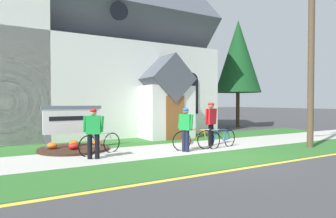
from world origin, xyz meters
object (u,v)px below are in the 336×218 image
at_px(cyclist_in_green_jersey, 93,130).
at_px(utility_pole, 310,27).
at_px(cyclist_in_orange_jersey, 186,126).
at_px(bicycle_black, 194,140).
at_px(bicycle_orange, 100,144).
at_px(bicycle_green, 222,139).
at_px(roadside_conifer, 238,57).
at_px(cyclist_in_white_jersey, 211,120).
at_px(church_sign, 73,121).

relative_size(cyclist_in_green_jersey, utility_pole, 0.19).
height_order(cyclist_in_orange_jersey, utility_pole, utility_pole).
xyz_separation_m(bicycle_black, cyclist_in_orange_jersey, (-0.52, -0.23, 0.54)).
distance_m(bicycle_black, bicycle_orange, 3.44).
height_order(bicycle_green, roadside_conifer, roadside_conifer).
xyz_separation_m(cyclist_in_orange_jersey, roadside_conifer, (8.93, 6.79, 4.15)).
distance_m(bicycle_black, utility_pole, 6.35).
relative_size(bicycle_orange, cyclist_in_orange_jersey, 1.02).
bearing_deg(roadside_conifer, bicycle_green, -136.84).
xyz_separation_m(cyclist_in_white_jersey, utility_pole, (3.10, -2.24, 3.68)).
bearing_deg(cyclist_in_white_jersey, bicycle_green, -82.26).
distance_m(church_sign, bicycle_black, 4.65).
bearing_deg(cyclist_in_green_jersey, bicycle_black, -1.72).
bearing_deg(roadside_conifer, cyclist_in_orange_jersey, -142.76).
bearing_deg(bicycle_black, bicycle_green, -7.45).
height_order(bicycle_orange, cyclist_in_orange_jersey, cyclist_in_orange_jersey).
distance_m(church_sign, cyclist_in_white_jersey, 5.45).
distance_m(cyclist_in_orange_jersey, utility_pole, 6.32).
relative_size(cyclist_in_orange_jersey, roadside_conifer, 0.21).
relative_size(bicycle_orange, roadside_conifer, 0.21).
relative_size(bicycle_black, cyclist_in_orange_jersey, 1.10).
xyz_separation_m(cyclist_in_green_jersey, cyclist_in_orange_jersey, (3.23, -0.35, -0.00)).
bearing_deg(cyclist_in_orange_jersey, church_sign, 143.03).
relative_size(bicycle_green, utility_pole, 0.19).
bearing_deg(bicycle_orange, church_sign, 111.79).
xyz_separation_m(cyclist_in_white_jersey, cyclist_in_orange_jersey, (-1.68, -0.68, -0.14)).
bearing_deg(bicycle_orange, cyclist_in_green_jersey, -120.35).
bearing_deg(bicycle_orange, utility_pole, -19.01).
bearing_deg(cyclist_in_white_jersey, cyclist_in_orange_jersey, -158.02).
bearing_deg(cyclist_in_orange_jersey, utility_pole, -18.11).
relative_size(bicycle_green, bicycle_black, 0.94).
height_order(bicycle_orange, cyclist_in_white_jersey, cyclist_in_white_jersey).
distance_m(bicycle_orange, cyclist_in_green_jersey, 0.99).
xyz_separation_m(church_sign, bicycle_orange, (0.61, -1.53, -0.72)).
height_order(bicycle_black, cyclist_in_green_jersey, cyclist_in_green_jersey).
bearing_deg(church_sign, cyclist_in_orange_jersey, -36.97).
xyz_separation_m(bicycle_green, bicycle_orange, (-4.58, 0.98, 0.01)).
bearing_deg(utility_pole, cyclist_in_green_jersey, 166.60).
height_order(cyclist_in_white_jersey, roadside_conifer, roadside_conifer).
height_order(bicycle_green, utility_pole, utility_pole).
relative_size(bicycle_black, cyclist_in_green_jersey, 1.09).
distance_m(bicycle_green, cyclist_in_green_jersey, 5.04).
bearing_deg(cyclist_in_orange_jersey, cyclist_in_green_jersey, 173.91).
relative_size(church_sign, bicycle_orange, 1.38).
height_order(bicycle_orange, utility_pole, utility_pole).
bearing_deg(bicycle_green, roadside_conifer, 43.16).
bearing_deg(bicycle_orange, cyclist_in_orange_jersey, -20.51).
distance_m(church_sign, cyclist_in_green_jersey, 2.25).
xyz_separation_m(cyclist_in_white_jersey, roadside_conifer, (7.25, 6.11, 4.01)).
bearing_deg(bicycle_orange, cyclist_in_white_jersey, -4.77).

